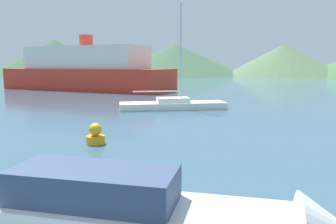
# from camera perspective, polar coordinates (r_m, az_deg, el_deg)

# --- Properties ---
(motorboat_near) EXTENTS (8.50, 1.99, 1.93)m
(motorboat_near) POSITION_cam_1_polar(r_m,az_deg,el_deg) (7.08, -2.43, -17.83)
(motorboat_near) COLOR white
(motorboat_near) RESTS_ON ground_plane
(sailboat_inner) EXTENTS (8.65, 5.02, 8.32)m
(sailboat_inner) POSITION_cam_1_polar(r_m,az_deg,el_deg) (26.22, 0.84, 1.34)
(sailboat_inner) COLOR white
(sailboat_inner) RESTS_ON ground_plane
(ferry_distant) EXTENTS (25.81, 12.77, 7.63)m
(ferry_distant) POSITION_cam_1_polar(r_m,az_deg,el_deg) (48.46, -13.90, 7.00)
(ferry_distant) COLOR red
(ferry_distant) RESTS_ON ground_plane
(buoy_marker) EXTENTS (0.83, 0.83, 0.95)m
(buoy_marker) POSITION_cam_1_polar(r_m,az_deg,el_deg) (15.07, -12.52, -4.01)
(buoy_marker) COLOR orange
(buoy_marker) RESTS_ON ground_plane
(hill_west) EXTENTS (43.92, 43.92, 12.40)m
(hill_west) POSITION_cam_1_polar(r_m,az_deg,el_deg) (123.94, -19.01, 9.07)
(hill_west) COLOR #38563D
(hill_west) RESTS_ON ground_plane
(hill_central) EXTENTS (46.05, 46.05, 10.24)m
(hill_central) POSITION_cam_1_polar(r_m,az_deg,el_deg) (109.33, 1.27, 9.11)
(hill_central) COLOR #38563D
(hill_central) RESTS_ON ground_plane
(hill_east) EXTENTS (36.07, 36.07, 9.59)m
(hill_east) POSITION_cam_1_polar(r_m,az_deg,el_deg) (106.32, 19.45, 8.49)
(hill_east) COLOR #4C6647
(hill_east) RESTS_ON ground_plane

